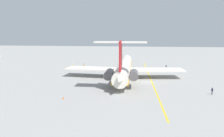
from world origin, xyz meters
name	(u,v)px	position (x,y,z in m)	size (l,w,h in m)	color
ground	(148,82)	(0.00, 0.00, 0.00)	(305.50, 305.50, 0.00)	gray
main_jetliner	(124,68)	(4.09, 7.63, 3.54)	(44.39, 39.56, 12.96)	silver
ground_crew_near_nose	(212,90)	(-11.76, -14.97, 1.12)	(0.35, 0.33, 1.77)	black
ground_crew_near_tail	(84,65)	(23.99, 25.74, 1.12)	(0.33, 0.35, 1.77)	black
ground_crew_portside	(73,65)	(23.73, 30.53, 1.09)	(0.44, 0.28, 1.72)	black
ground_crew_starboard	(166,66)	(25.12, -8.60, 1.05)	(0.27, 0.39, 1.67)	black
safety_cone_nose	(175,67)	(27.12, -12.71, 0.28)	(0.40, 0.40, 0.55)	#EA590F
safety_cone_wingtip	(63,98)	(-19.31, 20.09, 0.28)	(0.40, 0.40, 0.55)	#EA590F
taxiway_centreline	(150,78)	(5.34, -1.06, 0.00)	(70.99, 0.36, 0.01)	gold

